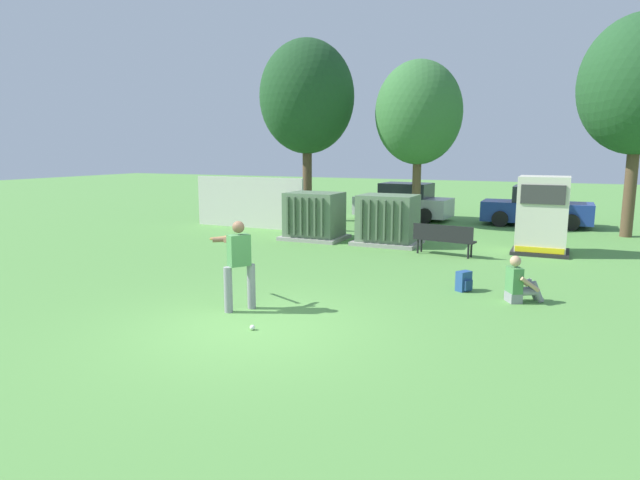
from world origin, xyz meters
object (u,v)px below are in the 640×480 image
at_px(sports_ball, 252,327).
at_px(transformer_mid_west, 388,220).
at_px(parked_car_leftmost, 404,202).
at_px(parked_car_left_of_center, 537,208).
at_px(park_bench, 444,238).
at_px(backpack, 464,281).
at_px(transformer_west, 314,217).
at_px(seated_spectator, 519,284).
at_px(generator_enclosure, 542,216).
at_px(batter, 238,260).

bearing_deg(sports_ball, transformer_mid_west, 93.26).
height_order(parked_car_leftmost, parked_car_left_of_center, same).
bearing_deg(park_bench, parked_car_leftmost, 114.05).
bearing_deg(sports_ball, backpack, 55.86).
height_order(sports_ball, parked_car_leftmost, parked_car_leftmost).
relative_size(transformer_west, park_bench, 1.14).
relative_size(seated_spectator, backpack, 2.19).
height_order(backpack, parked_car_leftmost, parked_car_leftmost).
xyz_separation_m(transformer_west, generator_enclosure, (7.26, 0.48, 0.35)).
height_order(transformer_mid_west, parked_car_leftmost, same).
xyz_separation_m(seated_spectator, parked_car_leftmost, (-5.85, 11.89, 0.38)).
relative_size(backpack, parked_car_leftmost, 0.10).
relative_size(transformer_mid_west, park_bench, 1.14).
height_order(transformer_mid_west, generator_enclosure, generator_enclosure).
height_order(generator_enclosure, park_bench, generator_enclosure).
xyz_separation_m(backpack, parked_car_left_of_center, (0.84, 11.70, 0.54)).
bearing_deg(batter, seated_spectator, 30.31).
distance_m(generator_enclosure, parked_car_leftmost, 8.54).
bearing_deg(backpack, transformer_mid_west, 123.78).
height_order(park_bench, seated_spectator, seated_spectator).
bearing_deg(batter, park_bench, 71.06).
xyz_separation_m(sports_ball, backpack, (2.83, 4.18, 0.17)).
bearing_deg(generator_enclosure, transformer_mid_west, -175.31).
height_order(batter, backpack, batter).
bearing_deg(seated_spectator, parked_car_leftmost, 116.21).
relative_size(sports_ball, parked_car_leftmost, 0.02).
xyz_separation_m(transformer_mid_west, parked_car_leftmost, (-1.34, 6.47, -0.04)).
bearing_deg(park_bench, batter, -108.94).
xyz_separation_m(seated_spectator, backpack, (-1.16, 0.41, -0.16)).
distance_m(seated_spectator, parked_car_leftmost, 13.26).
bearing_deg(parked_car_left_of_center, backpack, -94.08).
relative_size(seated_spectator, parked_car_left_of_center, 0.23).
relative_size(transformer_west, batter, 1.21).
height_order(batter, seated_spectator, batter).
height_order(transformer_west, park_bench, transformer_west).
bearing_deg(parked_car_leftmost, backpack, -67.77).
distance_m(transformer_mid_west, parked_car_left_of_center, 7.89).
bearing_deg(transformer_west, transformer_mid_west, 2.22).
xyz_separation_m(transformer_west, parked_car_leftmost, (1.28, 6.57, -0.04)).
distance_m(generator_enclosure, seated_spectator, 5.86).
distance_m(parked_car_leftmost, parked_car_left_of_center, 5.54).
distance_m(batter, backpack, 4.99).
bearing_deg(parked_car_leftmost, batter, -86.17).
relative_size(transformer_west, generator_enclosure, 0.91).
relative_size(transformer_west, transformer_mid_west, 1.00).
relative_size(park_bench, parked_car_left_of_center, 0.44).
height_order(transformer_west, seated_spectator, transformer_west).
xyz_separation_m(park_bench, parked_car_leftmost, (-3.42, 7.66, 0.22)).
distance_m(transformer_west, generator_enclosure, 7.29).
bearing_deg(transformer_mid_west, parked_car_leftmost, 101.68).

